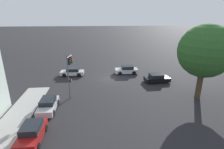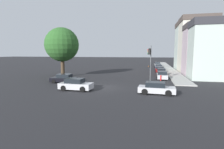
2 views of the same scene
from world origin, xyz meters
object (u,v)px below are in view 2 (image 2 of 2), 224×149
object	(u,v)px
crossing_car_1	(76,85)
parked_car_1	(161,72)
parked_car_5	(157,65)
traffic_signal	(150,57)
crossing_car_0	(64,79)
crossing_car_2	(156,88)
parked_car_0	(162,75)
parked_car_4	(158,66)
fire_hydrant	(161,78)
parked_car_3	(159,68)
street_tree	(62,45)
parked_car_2	(160,70)

from	to	relation	value
crossing_car_1	parked_car_1	world-z (taller)	parked_car_1
parked_car_1	parked_car_5	world-z (taller)	parked_car_5
traffic_signal	parked_car_5	size ratio (longest dim) A/B	1.34
crossing_car_0	crossing_car_1	distance (m)	6.31
crossing_car_2	parked_car_5	size ratio (longest dim) A/B	0.95
parked_car_0	parked_car_4	world-z (taller)	parked_car_0
crossing_car_1	crossing_car_2	size ratio (longest dim) A/B	0.99
parked_car_5	fire_hydrant	size ratio (longest dim) A/B	4.80
crossing_car_1	parked_car_1	xyz separation A→B (m)	(11.38, 17.36, -0.01)
parked_car_0	parked_car_3	distance (m)	16.05
street_tree	crossing_car_2	xyz separation A→B (m)	(17.55, -10.71, -5.57)
parked_car_2	parked_car_3	world-z (taller)	parked_car_3
parked_car_4	street_tree	bearing A→B (deg)	139.71
crossing_car_1	street_tree	bearing A→B (deg)	126.54
parked_car_2	fire_hydrant	bearing A→B (deg)	177.18
crossing_car_1	parked_car_2	world-z (taller)	crossing_car_1
traffic_signal	crossing_car_1	size ratio (longest dim) A/B	1.41
crossing_car_1	parked_car_1	distance (m)	20.76
parked_car_4	parked_car_5	distance (m)	6.09
street_tree	parked_car_5	xyz separation A→B (m)	(18.92, 29.35, -5.51)
parked_car_0	parked_car_3	bearing A→B (deg)	-0.52
crossing_car_0	parked_car_1	bearing A→B (deg)	-143.87
crossing_car_0	parked_car_3	world-z (taller)	parked_car_3
traffic_signal	crossing_car_2	xyz separation A→B (m)	(0.90, -8.72, -3.43)
crossing_car_2	parked_car_4	world-z (taller)	crossing_car_2
street_tree	crossing_car_2	world-z (taller)	street_tree
parked_car_1	parked_car_2	xyz separation A→B (m)	(-0.07, 5.41, -0.02)
traffic_signal	crossing_car_2	bearing A→B (deg)	108.63
parked_car_4	crossing_car_1	bearing A→B (deg)	160.49
fire_hydrant	crossing_car_2	bearing A→B (deg)	-95.81
street_tree	traffic_signal	xyz separation A→B (m)	(16.65, -1.99, -2.14)
parked_car_0	parked_car_4	xyz separation A→B (m)	(0.07, 21.88, -0.00)
traffic_signal	parked_car_0	world-z (taller)	traffic_signal
crossing_car_0	crossing_car_2	bearing A→B (deg)	158.96
parked_car_3	crossing_car_0	bearing A→B (deg)	147.02
crossing_car_1	fire_hydrant	size ratio (longest dim) A/B	4.56
parked_car_1	crossing_car_0	bearing A→B (deg)	128.82
fire_hydrant	crossing_car_1	bearing A→B (deg)	-137.01
crossing_car_1	parked_car_2	bearing A→B (deg)	65.08
crossing_car_2	parked_car_1	bearing A→B (deg)	88.17
parked_car_4	parked_car_5	bearing A→B (deg)	-0.91
traffic_signal	fire_hydrant	distance (m)	4.30
crossing_car_0	street_tree	bearing A→B (deg)	-63.46
crossing_car_0	fire_hydrant	distance (m)	16.08
crossing_car_0	parked_car_5	world-z (taller)	parked_car_5
parked_car_0	parked_car_5	distance (m)	27.97
parked_car_3	traffic_signal	bearing A→B (deg)	173.66
street_tree	crossing_car_1	distance (m)	14.36
fire_hydrant	crossing_car_0	bearing A→B (deg)	-160.10
parked_car_3	parked_car_4	xyz separation A→B (m)	(0.02, 5.83, -0.04)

